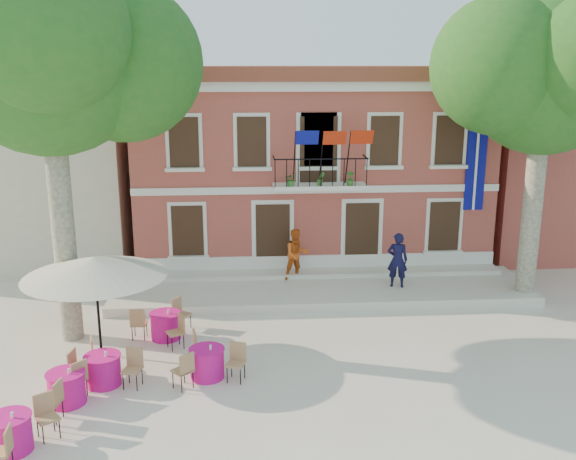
% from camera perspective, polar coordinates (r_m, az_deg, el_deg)
% --- Properties ---
extents(ground, '(90.00, 90.00, 0.00)m').
position_cam_1_polar(ground, '(17.73, -1.71, -10.76)').
color(ground, beige).
rests_on(ground, ground).
extents(main_building, '(13.50, 9.59, 7.50)m').
position_cam_1_polar(main_building, '(26.41, 1.69, 6.28)').
color(main_building, '#B34240').
rests_on(main_building, ground).
extents(neighbor_west, '(9.40, 9.40, 6.40)m').
position_cam_1_polar(neighbor_west, '(28.78, -22.06, 4.77)').
color(neighbor_west, beige).
rests_on(neighbor_west, ground).
extents(neighbor_east, '(9.40, 9.40, 6.40)m').
position_cam_1_polar(neighbor_east, '(31.03, 24.21, 5.19)').
color(neighbor_east, '#B34240').
rests_on(neighbor_east, ground).
extents(terrace, '(14.00, 3.40, 0.30)m').
position_cam_1_polar(terrace, '(21.89, 3.07, -5.31)').
color(terrace, silver).
rests_on(terrace, ground).
extents(plane_tree_west, '(5.41, 5.41, 10.62)m').
position_cam_1_polar(plane_tree_west, '(18.03, -20.63, 14.50)').
color(plane_tree_west, '#A59E84').
rests_on(plane_tree_west, ground).
extents(plane_tree_east, '(5.00, 5.00, 9.83)m').
position_cam_1_polar(plane_tree_east, '(21.54, 21.91, 12.66)').
color(plane_tree_east, '#A59E84').
rests_on(plane_tree_east, ground).
extents(patio_umbrella, '(3.72, 3.72, 2.77)m').
position_cam_1_polar(patio_umbrella, '(17.35, -16.81, -3.16)').
color(patio_umbrella, black).
rests_on(patio_umbrella, ground).
extents(pedestrian_navy, '(0.76, 0.59, 1.87)m').
position_cam_1_polar(pedestrian_navy, '(21.73, 9.70, -2.64)').
color(pedestrian_navy, black).
rests_on(pedestrian_navy, terrace).
extents(pedestrian_orange, '(1.02, 0.88, 1.79)m').
position_cam_1_polar(pedestrian_orange, '(22.17, 0.76, -2.18)').
color(pedestrian_orange, '#D75719').
rests_on(pedestrian_orange, terrace).
extents(cafe_table_0, '(1.80, 1.82, 0.95)m').
position_cam_1_polar(cafe_table_0, '(16.51, -16.12, -11.73)').
color(cafe_table_0, '#CC1385').
rests_on(cafe_table_0, ground).
extents(cafe_table_1, '(0.90, 1.96, 0.95)m').
position_cam_1_polar(cafe_table_1, '(15.93, -19.09, -13.02)').
color(cafe_table_1, '#CC1385').
rests_on(cafe_table_1, ground).
extents(cafe_table_2, '(1.87, 1.69, 0.95)m').
position_cam_1_polar(cafe_table_2, '(14.59, -23.47, -16.13)').
color(cafe_table_2, '#CC1385').
rests_on(cafe_table_2, ground).
extents(cafe_table_3, '(1.67, 1.87, 0.95)m').
position_cam_1_polar(cafe_table_3, '(18.68, -10.82, -8.23)').
color(cafe_table_3, '#CC1385').
rests_on(cafe_table_3, ground).
extents(cafe_table_4, '(1.83, 1.78, 0.95)m').
position_cam_1_polar(cafe_table_4, '(16.34, -7.21, -11.52)').
color(cafe_table_4, '#CC1385').
rests_on(cafe_table_4, ground).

